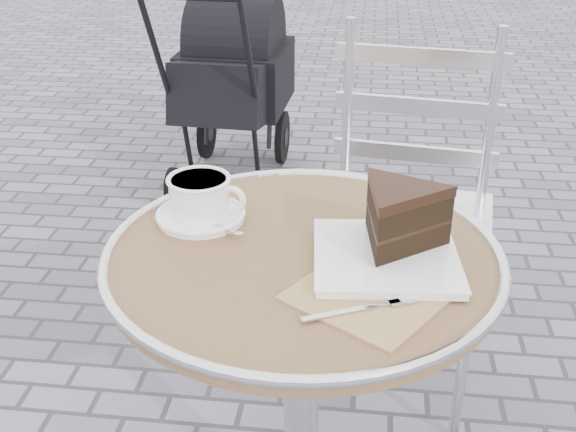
# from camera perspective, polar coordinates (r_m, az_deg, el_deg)

# --- Properties ---
(cafe_table) EXTENTS (0.72, 0.72, 0.74)m
(cafe_table) POSITION_cam_1_polar(r_m,az_deg,el_deg) (1.38, 1.14, -8.75)
(cafe_table) COLOR silver
(cafe_table) RESTS_ON ground
(cappuccino_set) EXTENTS (0.18, 0.17, 0.09)m
(cappuccino_set) POSITION_cam_1_polar(r_m,az_deg,el_deg) (1.39, -6.89, 1.18)
(cappuccino_set) COLOR white
(cappuccino_set) RESTS_ON cafe_table
(cake_plate_set) EXTENTS (0.31, 0.40, 0.13)m
(cake_plate_set) POSITION_cam_1_polar(r_m,az_deg,el_deg) (1.26, 8.50, -0.79)
(cake_plate_set) COLOR #A17E58
(cake_plate_set) RESTS_ON cafe_table
(bistro_chair) EXTENTS (0.50, 0.50, 0.99)m
(bistro_chair) POSITION_cam_1_polar(r_m,az_deg,el_deg) (1.93, 9.64, 3.42)
(bistro_chair) COLOR silver
(bistro_chair) RESTS_ON ground
(baby_stroller) EXTENTS (0.46, 0.91, 0.93)m
(baby_stroller) POSITION_cam_1_polar(r_m,az_deg,el_deg) (3.24, -4.48, 9.93)
(baby_stroller) COLOR black
(baby_stroller) RESTS_ON ground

